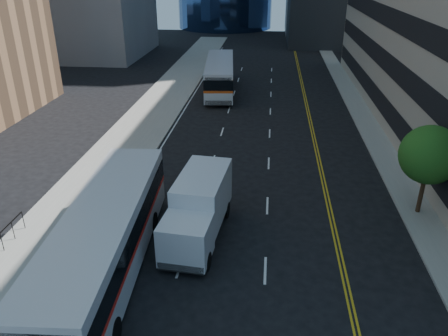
# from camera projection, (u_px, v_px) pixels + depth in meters

# --- Properties ---
(ground) EXTENTS (160.00, 160.00, 0.00)m
(ground) POSITION_uv_depth(u_px,v_px,m) (252.00, 299.00, 18.52)
(ground) COLOR black
(ground) RESTS_ON ground
(sidewalk_west) EXTENTS (5.00, 90.00, 0.15)m
(sidewalk_west) POSITION_uv_depth(u_px,v_px,m) (156.00, 110.00, 41.96)
(sidewalk_west) COLOR gray
(sidewalk_west) RESTS_ON ground
(sidewalk_east) EXTENTS (2.00, 90.00, 0.15)m
(sidewalk_east) POSITION_uv_depth(u_px,v_px,m) (363.00, 117.00, 40.10)
(sidewalk_east) COLOR gray
(sidewalk_east) RESTS_ON ground
(street_tree) EXTENTS (3.20, 3.20, 5.10)m
(street_tree) POSITION_uv_depth(u_px,v_px,m) (430.00, 155.00, 23.30)
(street_tree) COLOR #332114
(street_tree) RESTS_ON sidewalk_east
(bus_front) EXTENTS (3.70, 13.48, 3.44)m
(bus_front) POSITION_uv_depth(u_px,v_px,m) (105.00, 240.00, 19.25)
(bus_front) COLOR silver
(bus_front) RESTS_ON ground
(bus_rear) EXTENTS (4.01, 13.26, 3.37)m
(bus_rear) POSITION_uv_depth(u_px,v_px,m) (220.00, 75.00, 47.62)
(bus_rear) COLOR silver
(bus_rear) RESTS_ON ground
(box_truck) EXTENTS (2.86, 6.80, 3.17)m
(box_truck) POSITION_uv_depth(u_px,v_px,m) (199.00, 208.00, 22.10)
(box_truck) COLOR silver
(box_truck) RESTS_ON ground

